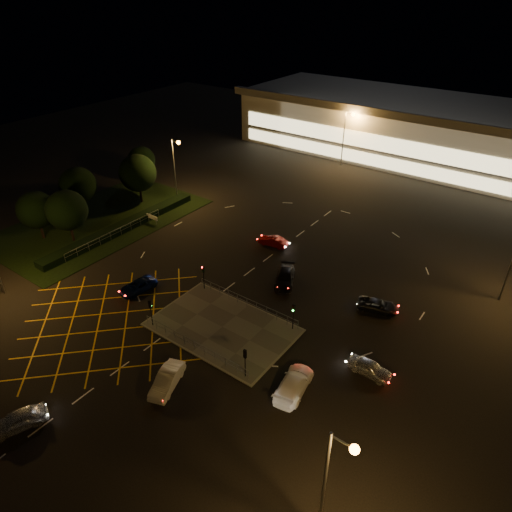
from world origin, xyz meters
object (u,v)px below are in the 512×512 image
Objects in this scene: car_circ_red at (273,241)px; car_approach_white at (294,384)px; signal_nw at (203,272)px; car_far_dkgrey at (285,277)px; signal_ne at (293,311)px; car_near_silver at (18,420)px; car_east_grey at (378,305)px; car_left_blue at (138,286)px; signal_sw at (150,308)px; signal_se at (245,358)px; car_right_silver at (370,368)px; car_queue_white at (167,380)px.

car_circ_red is 0.73× the size of car_approach_white.
signal_nw is 9.62m from car_far_dkgrey.
car_circ_red is (-11.26, 13.03, -1.71)m from signal_ne.
car_near_silver is 35.92m from car_circ_red.
car_approach_white is at bearing 158.83° from car_east_grey.
signal_sw is at bearing -23.06° from car_left_blue.
signal_se reaches higher than car_right_silver.
signal_sw is 12.00m from signal_se.
car_east_grey is at bearing -109.50° from signal_se.
car_far_dkgrey is at bearing -70.33° from signal_se.
signal_ne reaches higher than car_east_grey.
signal_nw is 0.71× the size of car_left_blue.
signal_ne is at bearing 85.39° from car_near_silver.
signal_se is at bearing 25.13° from car_queue_white.
car_far_dkgrey is at bearing -114.89° from signal_sw.
car_left_blue is at bearing -14.89° from car_approach_white.
car_near_silver is 1.10× the size of car_right_silver.
signal_se is 4.78m from car_approach_white.
car_right_silver is at bearing -161.51° from signal_sw.
car_left_blue is 27.08m from car_right_silver.
signal_se is at bearing 6.59° from car_approach_white.
car_east_grey is at bearing 21.05° from car_right_silver.
signal_ne reaches higher than car_left_blue.
car_approach_white reaches higher than car_circ_red.
car_queue_white is 18.15m from car_right_silver.
car_queue_white is at bearing -110.80° from signal_ne.
signal_se is 7.99m from signal_ne.
car_east_grey is 0.81× the size of car_approach_white.
signal_se is 0.71× the size of car_near_silver.
car_near_silver is (0.57, -14.90, -1.61)m from signal_sw.
car_right_silver is (14.07, -7.64, -0.05)m from car_far_dkgrey.
signal_sw and signal_ne have the same top height.
signal_sw is 21.10m from car_circ_red.
car_near_silver is 11.96m from car_queue_white.
signal_nw is (-12.00, 7.99, 0.00)m from signal_se.
signal_ne is (12.00, 0.00, 0.00)m from signal_nw.
signal_sw is 22.04m from car_right_silver.
signal_sw is at bearing -140.81° from car_far_dkgrey.
car_queue_white is (-4.89, -12.88, -1.61)m from signal_ne.
car_approach_white reaches higher than car_east_grey.
car_east_grey is 14.97m from car_approach_white.
signal_se reaches higher than car_queue_white.
signal_se is 14.41m from signal_nw.
signal_se is 18.85m from car_near_silver.
car_left_blue is 26.95m from car_east_grey.
car_east_grey is at bearing -137.65° from signal_sw.
signal_sw reaches higher than car_near_silver.
car_east_grey is at bearing -104.87° from car_approach_white.
car_left_blue is (-5.99, -4.65, -1.75)m from signal_nw.
signal_sw is 7.08m from car_left_blue.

